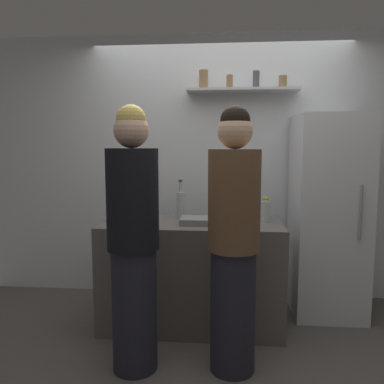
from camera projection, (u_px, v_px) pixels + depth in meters
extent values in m
plane|color=#59544F|center=(217.00, 356.00, 2.73)|extent=(5.28, 5.28, 0.00)
cube|color=white|center=(220.00, 167.00, 3.82)|extent=(4.80, 0.10, 2.60)
cube|color=silver|center=(243.00, 90.00, 3.56)|extent=(1.06, 0.22, 0.02)
cylinder|color=olive|center=(203.00, 80.00, 3.58)|extent=(0.08, 0.08, 0.18)
cylinder|color=olive|center=(230.00, 82.00, 3.56)|extent=(0.06, 0.06, 0.13)
cylinder|color=#4C4C51|center=(256.00, 80.00, 3.54)|extent=(0.06, 0.06, 0.16)
cylinder|color=olive|center=(283.00, 82.00, 3.52)|extent=(0.07, 0.07, 0.11)
cube|color=white|center=(327.00, 216.00, 3.39)|extent=(0.60, 0.64, 1.78)
cylinder|color=#99999E|center=(361.00, 212.00, 3.03)|extent=(0.02, 0.02, 0.45)
cube|color=#66605B|center=(192.00, 273.00, 3.20)|extent=(1.48, 0.68, 0.88)
cube|color=gray|center=(202.00, 221.00, 3.06)|extent=(0.34, 0.24, 0.05)
cylinder|color=#B2B2B7|center=(130.00, 220.00, 2.97)|extent=(0.12, 0.12, 0.10)
cylinder|color=silver|center=(131.00, 212.00, 2.97)|extent=(0.02, 0.02, 0.16)
cylinder|color=silver|center=(131.00, 211.00, 2.95)|extent=(0.03, 0.02, 0.18)
cylinder|color=silver|center=(130.00, 213.00, 2.94)|extent=(0.04, 0.01, 0.16)
cylinder|color=silver|center=(132.00, 212.00, 2.97)|extent=(0.01, 0.01, 0.16)
cylinder|color=silver|center=(132.00, 212.00, 2.94)|extent=(0.02, 0.02, 0.16)
cylinder|color=silver|center=(130.00, 212.00, 2.96)|extent=(0.01, 0.04, 0.16)
cylinder|color=silver|center=(132.00, 213.00, 2.97)|extent=(0.01, 0.01, 0.15)
cylinder|color=silver|center=(126.00, 212.00, 2.94)|extent=(0.01, 0.01, 0.17)
cylinder|color=black|center=(253.00, 205.00, 3.37)|extent=(0.08, 0.08, 0.21)
cylinder|color=black|center=(254.00, 189.00, 3.35)|extent=(0.03, 0.03, 0.09)
cylinder|color=gold|center=(254.00, 183.00, 3.35)|extent=(0.03, 0.03, 0.02)
cylinder|color=#B2BFB2|center=(180.00, 205.00, 3.29)|extent=(0.07, 0.07, 0.23)
cylinder|color=#B2BFB2|center=(180.00, 187.00, 3.27)|extent=(0.03, 0.03, 0.09)
cylinder|color=#333333|center=(180.00, 181.00, 3.26)|extent=(0.03, 0.03, 0.02)
cylinder|color=#19471E|center=(229.00, 206.00, 3.33)|extent=(0.08, 0.08, 0.21)
cylinder|color=#19471E|center=(229.00, 190.00, 3.31)|extent=(0.03, 0.03, 0.07)
cylinder|color=black|center=(229.00, 185.00, 3.31)|extent=(0.04, 0.04, 0.02)
cylinder|color=silver|center=(266.00, 212.00, 3.12)|extent=(0.08, 0.08, 0.17)
cylinder|color=silver|center=(266.00, 200.00, 3.11)|extent=(0.04, 0.04, 0.02)
cylinder|color=yellow|center=(266.00, 198.00, 3.10)|extent=(0.05, 0.05, 0.02)
cylinder|color=#262633|center=(134.00, 309.00, 2.54)|extent=(0.30, 0.30, 0.83)
cylinder|color=black|center=(133.00, 199.00, 2.45)|extent=(0.34, 0.34, 0.66)
sphere|color=#D8AD8C|center=(131.00, 130.00, 2.40)|extent=(0.23, 0.23, 0.23)
sphere|color=#D8B759|center=(131.00, 120.00, 2.39)|extent=(0.19, 0.19, 0.19)
cylinder|color=#262633|center=(233.00, 310.00, 2.52)|extent=(0.30, 0.30, 0.83)
cylinder|color=brown|center=(234.00, 200.00, 2.44)|extent=(0.34, 0.34, 0.66)
sphere|color=#D8AD8C|center=(235.00, 131.00, 2.39)|extent=(0.22, 0.22, 0.22)
sphere|color=black|center=(235.00, 121.00, 2.38)|extent=(0.19, 0.19, 0.19)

